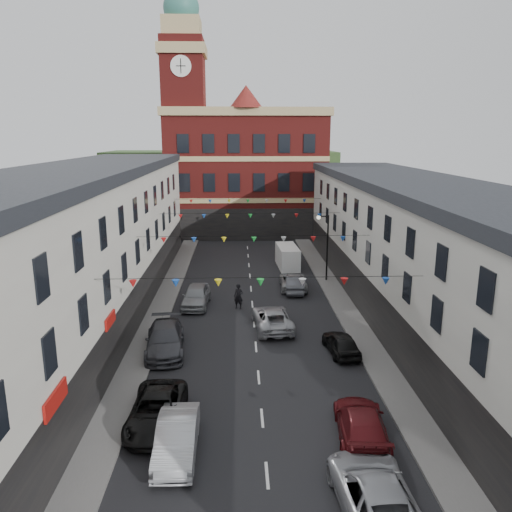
{
  "coord_description": "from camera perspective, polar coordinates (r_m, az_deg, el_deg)",
  "views": [
    {
      "loc": [
        -1.02,
        -28.63,
        12.74
      ],
      "look_at": [
        0.33,
        9.3,
        3.54
      ],
      "focal_mm": 35.0,
      "sensor_mm": 36.0,
      "label": 1
    }
  ],
  "objects": [
    {
      "name": "car_left_b",
      "position": [
        21.85,
        -9.03,
        -19.84
      ],
      "size": [
        1.64,
        4.58,
        1.5
      ],
      "primitive_type": "imported",
      "rotation": [
        0.0,
        0.0,
        0.01
      ],
      "color": "#B9BCC2",
      "rests_on": "ground"
    },
    {
      "name": "pavement_left",
      "position": [
        33.67,
        -12.09,
        -8.79
      ],
      "size": [
        1.8,
        64.0,
        0.15
      ],
      "primitive_type": "cube",
      "color": "#605E5B",
      "rests_on": "ground"
    },
    {
      "name": "car_right_b",
      "position": [
        19.36,
        13.51,
        -25.01
      ],
      "size": [
        2.78,
        5.64,
        1.54
      ],
      "primitive_type": "imported",
      "rotation": [
        0.0,
        0.0,
        3.18
      ],
      "color": "#9FA1A7",
      "rests_on": "ground"
    },
    {
      "name": "car_right_c",
      "position": [
        22.92,
        11.95,
        -18.3
      ],
      "size": [
        2.53,
        5.21,
        1.46
      ],
      "primitive_type": "imported",
      "rotation": [
        0.0,
        0.0,
        3.04
      ],
      "color": "#5D1216",
      "rests_on": "ground"
    },
    {
      "name": "civic_building",
      "position": [
        66.75,
        -1.18,
        9.67
      ],
      "size": [
        20.6,
        13.3,
        18.5
      ],
      "color": "maroon",
      "rests_on": "ground"
    },
    {
      "name": "car_left_e",
      "position": [
        38.48,
        -6.86,
        -4.54
      ],
      "size": [
        2.19,
        4.86,
        1.62
      ],
      "primitive_type": "imported",
      "rotation": [
        0.0,
        0.0,
        -0.06
      ],
      "color": "gray",
      "rests_on": "ground"
    },
    {
      "name": "car_left_c",
      "position": [
        23.88,
        -11.28,
        -16.9
      ],
      "size": [
        2.41,
        5.14,
        1.42
      ],
      "primitive_type": "imported",
      "rotation": [
        0.0,
        0.0,
        -0.01
      ],
      "color": "black",
      "rests_on": "ground"
    },
    {
      "name": "terrace_right",
      "position": [
        33.23,
        20.68,
        -1.01
      ],
      "size": [
        8.4,
        56.0,
        9.7
      ],
      "color": "beige",
      "rests_on": "ground"
    },
    {
      "name": "clock_tower",
      "position": [
        64.0,
        -8.15,
        15.46
      ],
      "size": [
        5.6,
        5.6,
        30.0
      ],
      "color": "maroon",
      "rests_on": "ground"
    },
    {
      "name": "ground",
      "position": [
        31.36,
        -0.0,
        -10.35
      ],
      "size": [
        160.0,
        160.0,
        0.0
      ],
      "primitive_type": "plane",
      "color": "black",
      "rests_on": "ground"
    },
    {
      "name": "street_lamp",
      "position": [
        44.19,
        7.87,
        1.96
      ],
      "size": [
        1.1,
        0.36,
        6.0
      ],
      "color": "black",
      "rests_on": "ground"
    },
    {
      "name": "white_van",
      "position": [
        49.4,
        3.62,
        -0.08
      ],
      "size": [
        2.1,
        4.86,
        2.11
      ],
      "primitive_type": "cube",
      "rotation": [
        0.0,
        0.0,
        0.06
      ],
      "color": "white",
      "rests_on": "ground"
    },
    {
      "name": "car_right_d",
      "position": [
        30.66,
        9.71,
        -9.79
      ],
      "size": [
        1.95,
        4.0,
        1.31
      ],
      "primitive_type": "imported",
      "rotation": [
        0.0,
        0.0,
        3.25
      ],
      "color": "black",
      "rests_on": "ground"
    },
    {
      "name": "terrace_left",
      "position": [
        32.38,
        -21.39,
        -0.52
      ],
      "size": [
        8.4,
        56.0,
        10.7
      ],
      "color": "beige",
      "rests_on": "ground"
    },
    {
      "name": "car_right_f",
      "position": [
        42.68,
        4.26,
        -2.87
      ],
      "size": [
        2.32,
        4.76,
        1.3
      ],
      "primitive_type": "imported",
      "rotation": [
        0.0,
        0.0,
        3.11
      ],
      "color": "#9EA0A3",
      "rests_on": "ground"
    },
    {
      "name": "pavement_right",
      "position": [
        34.08,
        11.68,
        -8.49
      ],
      "size": [
        1.8,
        64.0,
        0.15
      ],
      "primitive_type": "cube",
      "color": "#605E5B",
      "rests_on": "ground"
    },
    {
      "name": "moving_car",
      "position": [
        33.95,
        1.89,
        -7.11
      ],
      "size": [
        2.85,
        5.39,
        1.44
      ],
      "primitive_type": "imported",
      "rotation": [
        0.0,
        0.0,
        3.23
      ],
      "color": "#A4A5AA",
      "rests_on": "ground"
    },
    {
      "name": "car_right_e",
      "position": [
        41.76,
        4.4,
        -3.2
      ],
      "size": [
        1.71,
        4.2,
        1.36
      ],
      "primitive_type": "imported",
      "rotation": [
        0.0,
        0.0,
        3.08
      ],
      "color": "#4A4C52",
      "rests_on": "ground"
    },
    {
      "name": "car_left_d",
      "position": [
        30.9,
        -10.36,
        -9.35
      ],
      "size": [
        2.74,
        5.67,
        1.59
      ],
      "primitive_type": "imported",
      "rotation": [
        0.0,
        0.0,
        0.1
      ],
      "color": "#3D3F45",
      "rests_on": "ground"
    },
    {
      "name": "pedestrian",
      "position": [
        37.61,
        -2.02,
        -4.63
      ],
      "size": [
        0.81,
        0.66,
        1.93
      ],
      "primitive_type": "imported",
      "rotation": [
        0.0,
        0.0,
        -0.32
      ],
      "color": "black",
      "rests_on": "ground"
    },
    {
      "name": "distant_hill",
      "position": [
        91.01,
        -3.95,
        8.72
      ],
      "size": [
        40.0,
        14.0,
        10.0
      ],
      "primitive_type": "cube",
      "color": "#2C5025",
      "rests_on": "ground"
    }
  ]
}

